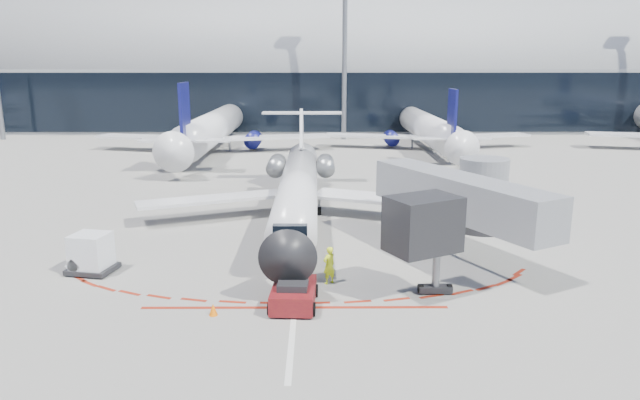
{
  "coord_description": "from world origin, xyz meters",
  "views": [
    {
      "loc": [
        1.02,
        -35.63,
        10.84
      ],
      "look_at": [
        1.22,
        -1.47,
        2.65
      ],
      "focal_mm": 32.0,
      "sensor_mm": 36.0,
      "label": 1
    }
  ],
  "objects_px": {
    "pushback_tug": "(294,294)",
    "ramp_worker": "(329,265)",
    "regional_jet": "(298,187)",
    "uld_container": "(91,254)"
  },
  "relations": [
    {
      "from": "regional_jet",
      "to": "pushback_tug",
      "type": "height_order",
      "value": "regional_jet"
    },
    {
      "from": "pushback_tug",
      "to": "ramp_worker",
      "type": "relative_size",
      "value": 2.56
    },
    {
      "from": "pushback_tug",
      "to": "ramp_worker",
      "type": "height_order",
      "value": "ramp_worker"
    },
    {
      "from": "regional_jet",
      "to": "ramp_worker",
      "type": "xyz_separation_m",
      "value": [
        1.93,
        -12.11,
        -1.4
      ]
    },
    {
      "from": "regional_jet",
      "to": "uld_container",
      "type": "height_order",
      "value": "regional_jet"
    },
    {
      "from": "pushback_tug",
      "to": "ramp_worker",
      "type": "bearing_deg",
      "value": 61.62
    },
    {
      "from": "ramp_worker",
      "to": "pushback_tug",
      "type": "bearing_deg",
      "value": 22.09
    },
    {
      "from": "pushback_tug",
      "to": "uld_container",
      "type": "relative_size",
      "value": 1.91
    },
    {
      "from": "ramp_worker",
      "to": "uld_container",
      "type": "relative_size",
      "value": 0.75
    },
    {
      "from": "pushback_tug",
      "to": "ramp_worker",
      "type": "xyz_separation_m",
      "value": [
        1.68,
        2.73,
        0.41
      ]
    }
  ]
}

